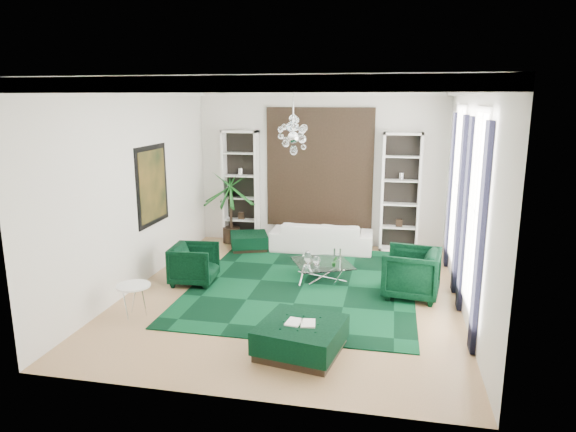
% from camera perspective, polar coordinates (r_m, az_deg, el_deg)
% --- Properties ---
extents(floor, '(6.00, 7.00, 0.02)m').
position_cam_1_polar(floor, '(9.67, 0.43, -8.68)').
color(floor, tan).
rests_on(floor, ground).
extents(ceiling, '(6.00, 7.00, 0.02)m').
position_cam_1_polar(ceiling, '(9.00, 0.47, 14.58)').
color(ceiling, white).
rests_on(ceiling, ground).
extents(wall_back, '(6.00, 0.02, 3.80)m').
position_cam_1_polar(wall_back, '(12.56, 3.55, 5.35)').
color(wall_back, silver).
rests_on(wall_back, ground).
extents(wall_front, '(6.00, 0.02, 3.80)m').
position_cam_1_polar(wall_front, '(5.83, -6.22, -3.60)').
color(wall_front, silver).
rests_on(wall_front, ground).
extents(wall_left, '(0.02, 7.00, 3.80)m').
position_cam_1_polar(wall_left, '(10.15, -16.49, 3.03)').
color(wall_left, silver).
rests_on(wall_left, ground).
extents(wall_right, '(0.02, 7.00, 3.80)m').
position_cam_1_polar(wall_right, '(9.07, 19.47, 1.70)').
color(wall_right, silver).
rests_on(wall_right, ground).
extents(crown_molding, '(6.00, 7.00, 0.18)m').
position_cam_1_polar(crown_molding, '(8.99, 0.47, 13.88)').
color(crown_molding, white).
rests_on(crown_molding, ceiling).
extents(ceiling_medallion, '(0.90, 0.90, 0.05)m').
position_cam_1_polar(ceiling_medallion, '(9.29, 0.84, 14.28)').
color(ceiling_medallion, white).
rests_on(ceiling_medallion, ceiling).
extents(tapestry, '(2.50, 0.06, 2.80)m').
position_cam_1_polar(tapestry, '(12.51, 3.52, 5.32)').
color(tapestry, black).
rests_on(tapestry, wall_back).
extents(shelving_left, '(0.90, 0.38, 2.80)m').
position_cam_1_polar(shelving_left, '(12.86, -5.26, 3.24)').
color(shelving_left, white).
rests_on(shelving_left, floor).
extents(shelving_right, '(0.90, 0.38, 2.80)m').
position_cam_1_polar(shelving_right, '(12.32, 12.40, 2.57)').
color(shelving_right, white).
rests_on(shelving_right, floor).
extents(painting, '(0.04, 1.30, 1.60)m').
position_cam_1_polar(painting, '(10.67, -14.79, 3.32)').
color(painting, black).
rests_on(painting, wall_left).
extents(window_near, '(0.03, 1.10, 2.90)m').
position_cam_1_polar(window_near, '(8.19, 20.15, 0.51)').
color(window_near, white).
rests_on(window_near, wall_right).
extents(curtain_near_a, '(0.07, 0.30, 3.25)m').
position_cam_1_polar(curtain_near_a, '(7.49, 20.58, -2.61)').
color(curtain_near_a, black).
rests_on(curtain_near_a, floor).
extents(curtain_near_b, '(0.07, 0.30, 3.25)m').
position_cam_1_polar(curtain_near_b, '(8.99, 19.11, 0.01)').
color(curtain_near_b, black).
rests_on(curtain_near_b, floor).
extents(window_far, '(0.03, 1.10, 2.90)m').
position_cam_1_polar(window_far, '(10.53, 18.30, 3.25)').
color(window_far, white).
rests_on(window_far, wall_right).
extents(curtain_far_a, '(0.07, 0.30, 3.25)m').
position_cam_1_polar(curtain_far_a, '(9.81, 18.50, 1.08)').
color(curtain_far_a, black).
rests_on(curtain_far_a, floor).
extents(curtain_far_b, '(0.07, 0.30, 3.25)m').
position_cam_1_polar(curtain_far_b, '(11.33, 17.60, 2.66)').
color(curtain_far_b, black).
rests_on(curtain_far_b, floor).
extents(rug, '(4.20, 5.00, 0.02)m').
position_cam_1_polar(rug, '(10.14, 1.78, -7.52)').
color(rug, black).
rests_on(rug, floor).
extents(sofa, '(2.40, 0.98, 0.70)m').
position_cam_1_polar(sofa, '(12.24, 3.77, -2.27)').
color(sofa, white).
rests_on(sofa, floor).
extents(armchair_left, '(0.91, 0.89, 0.78)m').
position_cam_1_polar(armchair_left, '(10.25, -10.38, -5.27)').
color(armchair_left, black).
rests_on(armchair_left, floor).
extents(armchair_right, '(1.12, 1.09, 0.90)m').
position_cam_1_polar(armchair_right, '(9.66, 13.53, -6.18)').
color(armchair_right, black).
rests_on(armchair_right, floor).
extents(coffee_table, '(1.40, 1.40, 0.36)m').
position_cam_1_polar(coffee_table, '(10.32, 3.83, -6.15)').
color(coffee_table, white).
rests_on(coffee_table, floor).
extents(ottoman_side, '(1.10, 1.10, 0.38)m').
position_cam_1_polar(ottoman_side, '(12.39, -4.36, -2.85)').
color(ottoman_side, black).
rests_on(ottoman_side, floor).
extents(ottoman_front, '(1.30, 1.30, 0.45)m').
position_cam_1_polar(ottoman_front, '(7.51, 1.44, -13.38)').
color(ottoman_front, black).
rests_on(ottoman_front, floor).
extents(book, '(0.42, 0.28, 0.03)m').
position_cam_1_polar(book, '(7.40, 1.45, -11.72)').
color(book, white).
rests_on(book, ottoman_front).
extents(side_table, '(0.56, 0.56, 0.54)m').
position_cam_1_polar(side_table, '(9.00, -16.69, -9.03)').
color(side_table, white).
rests_on(side_table, floor).
extents(palm, '(1.66, 1.66, 2.33)m').
position_cam_1_polar(palm, '(12.82, -6.40, 2.11)').
color(palm, '#19591E').
rests_on(palm, floor).
extents(chandelier, '(1.03, 1.03, 0.77)m').
position_cam_1_polar(chandelier, '(9.52, 0.59, 8.71)').
color(chandelier, white).
rests_on(chandelier, ceiling).
extents(table_plant, '(0.14, 0.12, 0.21)m').
position_cam_1_polar(table_plant, '(9.99, 5.19, -5.08)').
color(table_plant, '#19591E').
rests_on(table_plant, coffee_table).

